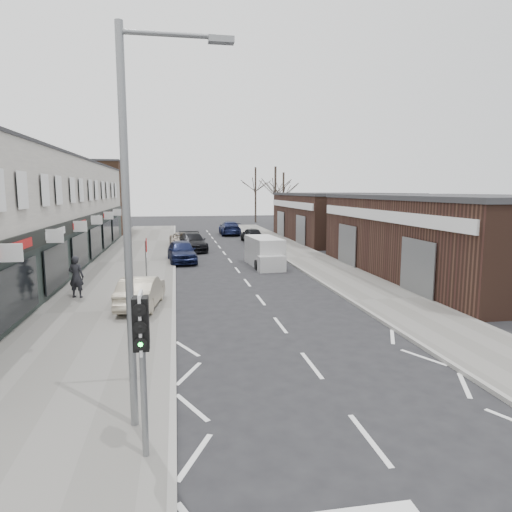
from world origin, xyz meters
name	(u,v)px	position (x,y,z in m)	size (l,w,h in m)	color
ground	(335,396)	(0.00, 0.00, 0.00)	(160.00, 160.00, 0.00)	black
pavement_left	(133,262)	(-6.75, 22.00, 0.06)	(5.50, 64.00, 0.12)	slate
pavement_right	(307,258)	(5.75, 22.00, 0.06)	(3.50, 64.00, 0.12)	slate
shop_terrace_left	(11,214)	(-13.50, 19.50, 3.55)	(8.00, 41.00, 7.10)	beige
brick_block_far	(89,199)	(-13.50, 45.00, 4.00)	(8.00, 10.00, 8.00)	#452D1D
right_unit_near	(458,238)	(12.50, 14.00, 2.25)	(10.00, 18.00, 4.50)	#3C241B
right_unit_far	(339,218)	(12.50, 34.00, 2.25)	(10.00, 16.00, 4.50)	#3C241B
tree_far_a	(275,229)	(9.00, 48.00, 0.00)	(3.60, 3.60, 8.00)	#382D26
tree_far_b	(283,225)	(11.50, 54.00, 0.00)	(3.60, 3.60, 7.50)	#382D26
tree_far_c	(256,222)	(8.50, 60.00, 0.00)	(3.60, 3.60, 8.50)	#382D26
traffic_light	(142,337)	(-4.40, -2.02, 2.41)	(0.28, 0.60, 3.10)	slate
street_lamp	(135,210)	(-4.53, -0.80, 4.62)	(2.23, 0.22, 8.00)	slate
warning_sign	(147,249)	(-5.16, 12.00, 2.20)	(0.12, 0.80, 2.70)	slate
white_van	(265,253)	(2.00, 19.27, 0.90)	(2.05, 5.01, 1.90)	silver
sedan_on_pavement	(141,291)	(-5.26, 9.19, 0.78)	(1.40, 4.02, 1.33)	#B1A68E
pedestrian	(76,277)	(-8.29, 11.46, 1.09)	(0.71, 0.46, 1.94)	black
parked_car_left_a	(182,251)	(-3.40, 21.80, 0.78)	(1.83, 4.55, 1.55)	#121838
parked_car_left_b	(192,242)	(-2.45, 27.85, 0.74)	(2.07, 5.09, 1.48)	black
parked_car_left_c	(182,240)	(-3.22, 30.26, 0.65)	(2.16, 4.69, 1.30)	#AC9C89
parked_car_right_a	(264,252)	(2.20, 20.39, 0.77)	(1.63, 4.68, 1.54)	silver
parked_car_right_b	(252,235)	(3.50, 33.49, 0.70)	(1.65, 4.10, 1.40)	black
parked_car_right_c	(230,228)	(2.20, 40.90, 0.77)	(2.16, 5.32, 1.54)	#141A3F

